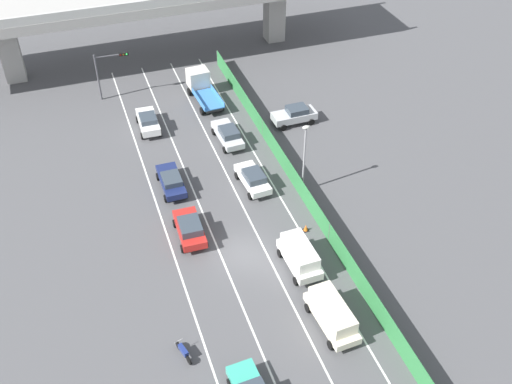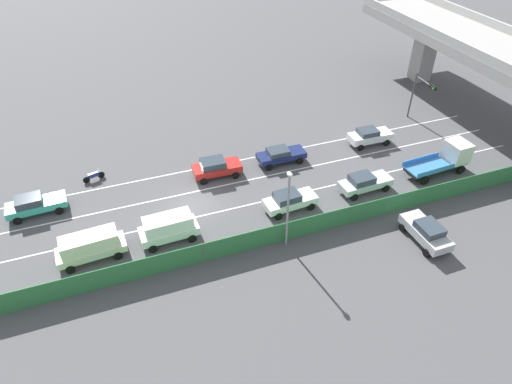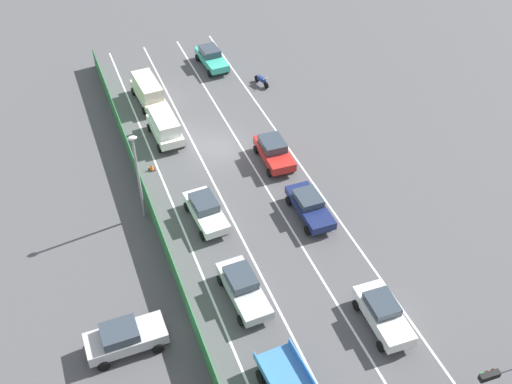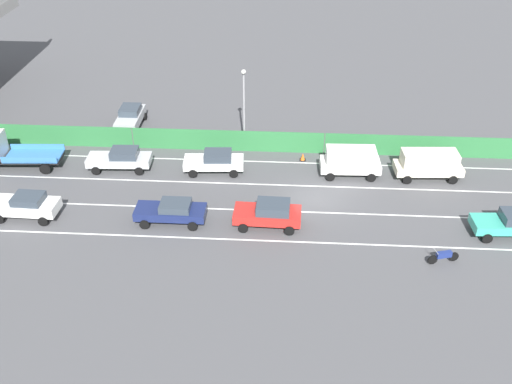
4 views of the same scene
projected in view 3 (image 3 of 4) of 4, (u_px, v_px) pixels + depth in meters
The scene contains 18 objects.
ground_plane at pixel (219, 148), 46.42m from camera, with size 300.00×300.00×0.00m, color #4C4C4F.
lane_line_left_edge at pixel (315, 185), 43.12m from camera, with size 0.14×49.17×0.01m, color silver.
lane_line_mid_left at pixel (272, 197), 42.23m from camera, with size 0.14×49.17×0.01m, color silver.
lane_line_mid_right at pixel (227, 208), 41.33m from camera, with size 0.14×49.17×0.01m, color silver.
lane_line_right_edge at pixel (179, 220), 40.43m from camera, with size 0.14×49.17×0.01m, color silver.
green_fence at pixel (154, 217), 39.42m from camera, with size 0.10×45.27×1.74m.
car_hatchback_white at pixel (206, 210), 39.87m from camera, with size 2.17×4.47×1.63m.
car_van_white at pixel (165, 126), 46.60m from camera, with size 2.16×4.39×2.12m.
car_van_cream at pixel (148, 90), 50.57m from camera, with size 2.27×4.92×2.07m.
car_taxi_teal at pixel (211, 57), 55.32m from camera, with size 2.14×4.68×1.66m.
car_sedan_red at pixel (274, 151), 44.63m from camera, with size 2.16×4.34×1.71m.
car_sedan_silver at pixel (243, 287), 34.95m from camera, with size 2.12×4.75×1.63m.
car_sedan_white at pixel (383, 313), 33.51m from camera, with size 2.05×4.36×1.65m.
car_sedan_navy at pixel (310, 205), 40.29m from camera, with size 1.95×4.54×1.49m.
motorcycle at pixel (262, 80), 53.11m from camera, with size 0.76×1.90×0.93m.
parked_wagon_silver at pixel (125, 337), 32.29m from camera, with size 4.29×2.06×1.73m.
street_lamp at pixel (137, 169), 38.14m from camera, with size 0.60×0.36×6.53m.
traffic_cone at pixel (152, 167), 44.28m from camera, with size 0.47×0.47×0.58m.
Camera 3 is at (10.71, 35.74, 27.96)m, focal length 42.74 mm.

